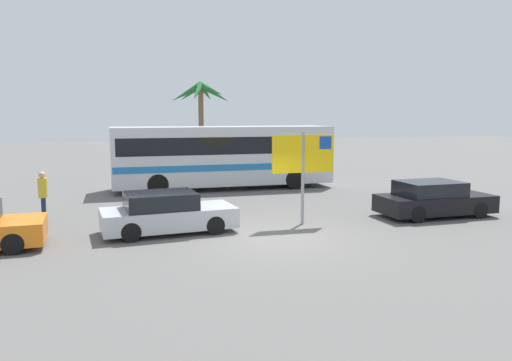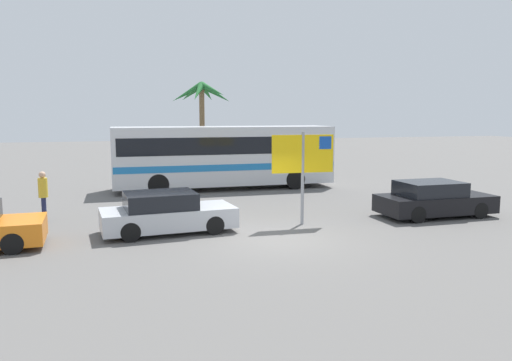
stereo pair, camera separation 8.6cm
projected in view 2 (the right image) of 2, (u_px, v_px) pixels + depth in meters
The scene contains 7 objects.
ground at pixel (277, 240), 15.08m from camera, with size 120.00×120.00×0.00m, color #605E5B.
bus_front_coach at pixel (224, 154), 25.35m from camera, with size 11.06×2.72×3.17m.
ferry_sign at pixel (304, 157), 16.97m from camera, with size 2.20×0.13×3.20m.
car_black at pixel (434, 200), 18.49m from camera, with size 4.27×1.90×1.32m.
car_silver at pixel (166, 213), 15.94m from camera, with size 4.36×2.19×1.32m.
pedestrian_near_sign at pixel (43, 192), 17.56m from camera, with size 0.32×0.32×1.79m.
palm_tree_seaside at pixel (202, 100), 30.32m from camera, with size 3.76×3.61×5.77m.
Camera 2 is at (-4.59, -13.99, 3.78)m, focal length 34.83 mm.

